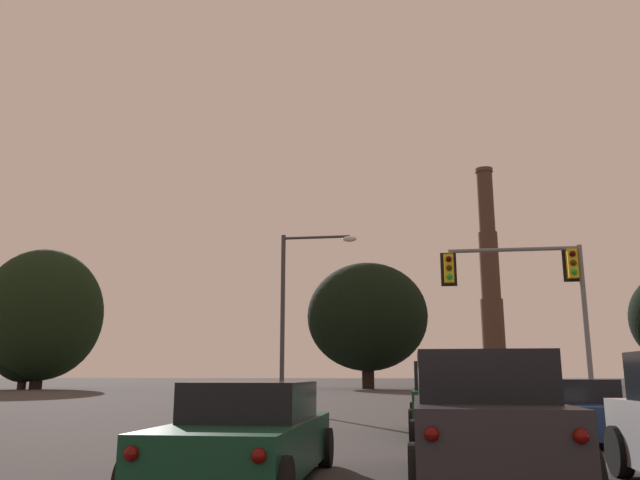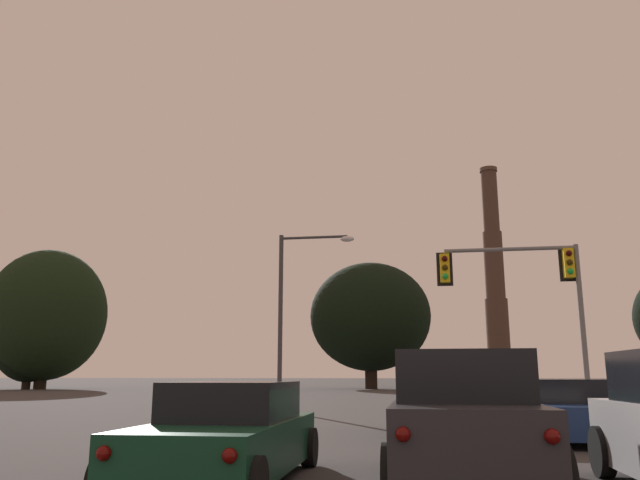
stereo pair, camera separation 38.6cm
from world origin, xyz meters
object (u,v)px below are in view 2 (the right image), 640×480
(sedan_left_lane_second, at_px, (229,435))
(smokestack, at_px, (496,296))
(traffic_light_overhead_right, at_px, (531,286))
(suv_center_lane_front, at_px, (442,400))
(suv_center_lane_second, at_px, (462,419))
(street_lamp, at_px, (293,299))
(sedan_right_lane_front, at_px, (568,412))

(sedan_left_lane_second, relative_size, smokestack, 0.12)
(sedan_left_lane_second, bearing_deg, traffic_light_overhead_right, 63.32)
(suv_center_lane_front, relative_size, traffic_light_overhead_right, 0.81)
(suv_center_lane_front, distance_m, suv_center_lane_second, 7.37)
(suv_center_lane_front, relative_size, smokestack, 0.13)
(suv_center_lane_second, xyz_separation_m, street_lamp, (-6.16, 17.90, 4.00))
(suv_center_lane_front, distance_m, smokestack, 96.24)
(street_lamp, bearing_deg, sedan_right_lane_front, -51.19)
(street_lamp, bearing_deg, suv_center_lane_front, -59.91)
(suv_center_lane_second, bearing_deg, traffic_light_overhead_right, 75.56)
(suv_center_lane_second, distance_m, street_lamp, 19.35)
(suv_center_lane_front, bearing_deg, smokestack, 82.37)
(sedan_left_lane_second, relative_size, suv_center_lane_second, 0.96)
(traffic_light_overhead_right, bearing_deg, suv_center_lane_front, -120.42)
(sedan_right_lane_front, relative_size, street_lamp, 0.60)
(traffic_light_overhead_right, height_order, smokestack, smokestack)
(traffic_light_overhead_right, relative_size, smokestack, 0.16)
(street_lamp, bearing_deg, sedan_left_lane_second, -81.32)
(suv_center_lane_second, relative_size, smokestack, 0.13)
(sedan_right_lane_front, bearing_deg, smokestack, 83.90)
(sedan_right_lane_front, relative_size, smokestack, 0.12)
(sedan_left_lane_second, xyz_separation_m, street_lamp, (-2.80, 18.37, 4.23))
(sedan_right_lane_front, xyz_separation_m, suv_center_lane_second, (-2.89, -6.64, 0.23))
(smokestack, bearing_deg, sedan_left_lane_second, -98.91)
(suv_center_lane_second, bearing_deg, sedan_right_lane_front, 66.38)
(suv_center_lane_front, bearing_deg, sedan_right_lane_front, -13.89)
(street_lamp, bearing_deg, suv_center_lane_second, -71.00)
(suv_center_lane_front, bearing_deg, street_lamp, 120.14)
(traffic_light_overhead_right, xyz_separation_m, smokestack, (9.25, 88.45, 10.33))
(street_lamp, height_order, smokestack, smokestack)
(sedan_right_lane_front, distance_m, suv_center_lane_second, 7.25)
(sedan_left_lane_second, relative_size, street_lamp, 0.60)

